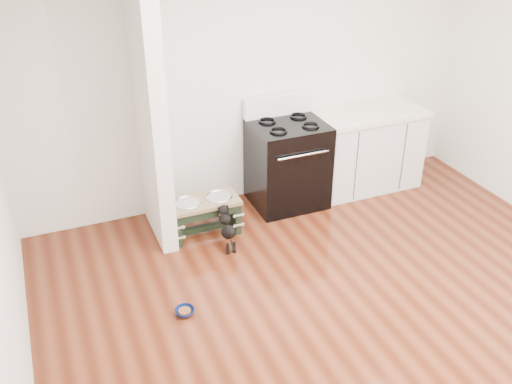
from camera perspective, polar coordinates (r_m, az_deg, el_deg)
ground at (r=4.70m, az=11.74°, el=-13.83°), size 5.00×5.00×0.00m
room_shell at (r=3.80m, az=14.16°, el=4.42°), size 5.00×5.00×5.00m
partition_wall at (r=5.26m, az=-10.64°, el=8.56°), size 0.15×0.80×2.70m
oven_range at (r=6.08m, az=3.16°, el=2.94°), size 0.76×0.69×1.14m
cabinet_run at (r=6.55m, az=10.89°, el=4.21°), size 1.24×0.64×0.91m
dog_feeder at (r=5.64m, az=-5.23°, el=-1.78°), size 0.69×0.37×0.39m
puppy at (r=5.43m, az=-2.94°, el=-3.48°), size 0.12×0.36×0.42m
floor_bowl at (r=4.80m, az=-7.15°, el=-11.79°), size 0.19×0.19×0.05m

